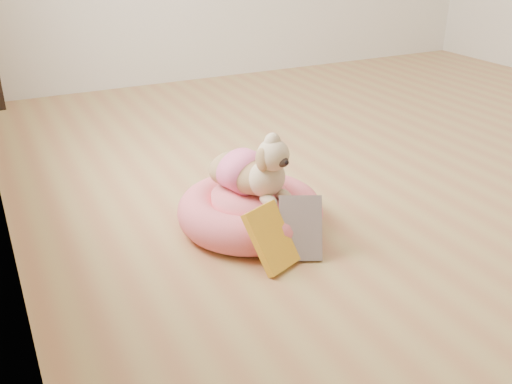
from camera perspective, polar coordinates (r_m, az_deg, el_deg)
name	(u,v)px	position (r m, az deg, el deg)	size (l,w,h in m)	color
floor	(461,171)	(2.91, 19.79, 2.02)	(4.50, 4.50, 0.00)	#B77D4C
pet_bed	(250,211)	(2.20, -0.58, -1.88)	(0.56, 0.56, 0.14)	#D85459
dog	(253,160)	(2.12, -0.29, 3.27)	(0.25, 0.37, 0.27)	brown
book_yellow	(271,238)	(1.95, 1.55, -4.62)	(0.15, 0.03, 0.23)	yellow
book_white	(301,228)	(2.00, 4.48, -3.62)	(0.15, 0.02, 0.23)	silver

